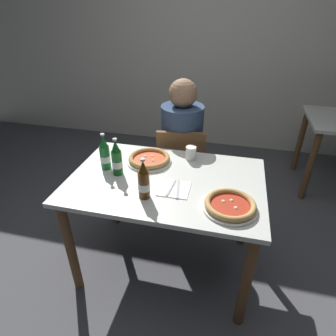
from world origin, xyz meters
The scene contains 12 objects.
ground_plane centered at (0.00, 0.00, 0.00)m, with size 8.00×8.00×0.00m, color #4C4C51.
back_wall_tiled centered at (0.00, 2.20, 1.30)m, with size 7.00×0.10×2.60m, color silver.
dining_table_main centered at (0.00, 0.00, 0.64)m, with size 1.20×0.80×0.75m.
chair_behind_table centered at (-0.02, 0.61, 0.48)m, with size 0.45×0.45×0.85m.
diner_seated centered at (-0.03, 0.66, 0.58)m, with size 0.34×0.34×1.21m.
pizza_margherita_near centered at (-0.16, 0.18, 0.77)m, with size 0.31×0.31×0.04m.
pizza_marinara_far centered at (0.40, -0.20, 0.77)m, with size 0.30×0.30×0.04m.
beer_bottle_left centered at (-0.07, -0.21, 0.85)m, with size 0.07×0.07×0.25m.
beer_bottle_center centered at (-0.42, 0.04, 0.85)m, with size 0.07×0.07×0.25m.
beer_bottle_right centered at (-0.31, -0.01, 0.85)m, with size 0.07×0.07×0.25m.
napkin_with_cutlery centered at (0.07, -0.09, 0.75)m, with size 0.18×0.19×0.01m.
paper_cup centered at (0.11, 0.29, 0.80)m, with size 0.07×0.07×0.10m, color white.
Camera 1 is at (0.36, -1.43, 1.71)m, focal length 30.18 mm.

